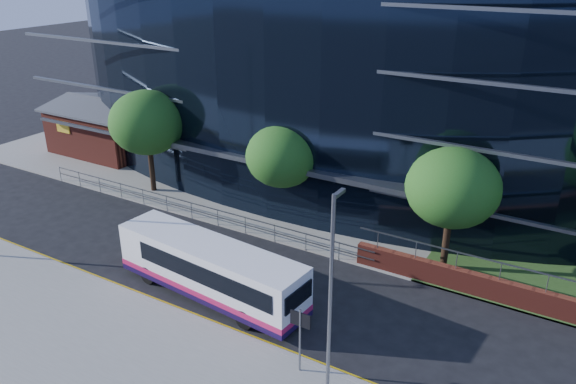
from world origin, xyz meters
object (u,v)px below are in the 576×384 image
Objects in this scene: brick_pavilion at (108,128)px; tree_far_a at (147,123)px; tree_far_c at (453,188)px; city_bus at (212,270)px; street_sign at (300,327)px; streetlight_east at (331,295)px; tree_far_b at (282,156)px.

tree_far_a is at bearing -26.55° from brick_pavilion.
tree_far_c reaches higher than city_bus.
streetlight_east is at bearing -21.36° from street_sign.
brick_pavilion is 29.46m from tree_far_c.
street_sign is at bearing -16.97° from city_bus.
tree_far_a reaches higher than street_sign.
brick_pavilion is 3.07× the size of street_sign.
brick_pavilion is 32.19m from streetlight_east.
brick_pavilion is 1.32× the size of tree_far_c.
tree_far_b is at bearing 2.86° from tree_far_a.
tree_far_c is at bearing -8.82° from brick_pavilion.
brick_pavilion is 0.84× the size of city_bus.
tree_far_b is at bearing 103.95° from city_bus.
streetlight_east is at bearing -29.24° from brick_pavilion.
tree_far_a is 20.00m from tree_far_c.
brick_pavilion is 23.90m from city_bus.
tree_far_a is 10.03m from tree_far_b.
streetlight_east reaches higher than tree_far_b.
city_bus is at bearing 157.84° from street_sign.
tree_far_c is 11.22m from streetlight_east.
city_bus is (-7.68, 3.10, -2.99)m from streetlight_east.
streetlight_east reaches higher than tree_far_c.
tree_far_c is (20.00, 0.00, -0.33)m from tree_far_a.
tree_far_b is 10.02m from tree_far_c.
brick_pavilion is at bearing 153.45° from tree_far_a.
tree_far_c is at bearing 76.71° from street_sign.
tree_far_c is (2.50, 10.59, 2.39)m from street_sign.
tree_far_a reaches higher than brick_pavilion.
tree_far_b is (-7.50, 11.09, 2.06)m from street_sign.
brick_pavilion is 1.08× the size of streetlight_east.
tree_far_c is (29.00, -4.50, 2.60)m from brick_pavilion.
tree_far_c reaches higher than brick_pavilion.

